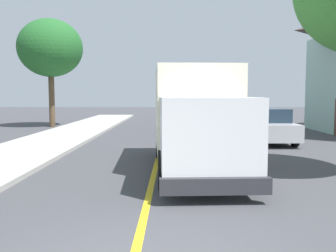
{
  "coord_description": "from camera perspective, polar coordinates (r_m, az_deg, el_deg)",
  "views": [
    {
      "loc": [
        0.56,
        -4.32,
        2.39
      ],
      "look_at": [
        0.41,
        6.76,
        1.4
      ],
      "focal_mm": 39.0,
      "sensor_mm": 36.0,
      "label": 1
    }
  ],
  "objects": [
    {
      "name": "street_tree_down_block",
      "position": [
        27.51,
        -17.91,
        11.47
      ],
      "size": [
        4.5,
        4.5,
        7.61
      ],
      "color": "brown",
      "rests_on": "ground"
    },
    {
      "name": "parked_car_far",
      "position": [
        30.26,
        2.75,
        2.07
      ],
      "size": [
        1.83,
        4.41,
        1.67
      ],
      "color": "#4C564C",
      "rests_on": "ground"
    },
    {
      "name": "parked_van_across",
      "position": [
        18.31,
        15.45,
        -0.09
      ],
      "size": [
        1.95,
        4.46,
        1.67
      ],
      "color": "#B7B7BC",
      "rests_on": "ground"
    },
    {
      "name": "box_truck",
      "position": [
        11.51,
        4.22,
        1.98
      ],
      "size": [
        2.81,
        7.31,
        3.2
      ],
      "color": "#F2EDCC",
      "rests_on": "ground"
    },
    {
      "name": "parked_car_near",
      "position": [
        18.62,
        4.63,
        0.16
      ],
      "size": [
        1.95,
        4.46,
        1.67
      ],
      "color": "maroon",
      "rests_on": "ground"
    },
    {
      "name": "centre_line_yellow",
      "position": [
        14.53,
        -1.46,
        -4.35
      ],
      "size": [
        0.16,
        56.0,
        0.01
      ],
      "primitive_type": "cube",
      "color": "gold",
      "rests_on": "ground"
    },
    {
      "name": "parked_car_mid",
      "position": [
        24.48,
        4.58,
        1.34
      ],
      "size": [
        1.86,
        4.43,
        1.67
      ],
      "color": "black",
      "rests_on": "ground"
    }
  ]
}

